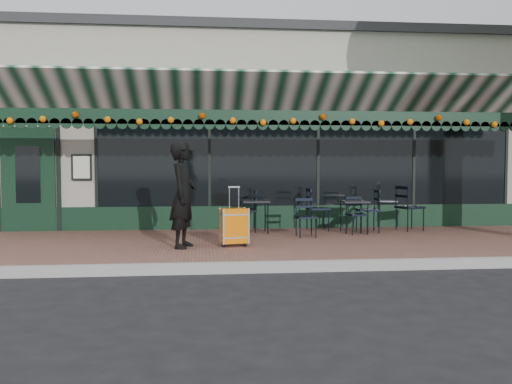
{
  "coord_description": "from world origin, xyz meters",
  "views": [
    {
      "loc": [
        -1.18,
        -7.84,
        1.59
      ],
      "look_at": [
        -0.22,
        1.6,
        1.08
      ],
      "focal_mm": 38.0,
      "sensor_mm": 36.0,
      "label": 1
    }
  ],
  "objects": [
    {
      "name": "chair_b_left",
      "position": [
        -0.25,
        3.38,
        0.59
      ],
      "size": [
        0.45,
        0.45,
        0.89
      ],
      "primitive_type": null,
      "rotation": [
        0.0,
        0.0,
        -1.58
      ],
      "color": "black",
      "rests_on": "sidewalk"
    },
    {
      "name": "chair_a_left",
      "position": [
        2.26,
        3.08,
        0.6
      ],
      "size": [
        0.47,
        0.47,
        0.91
      ],
      "primitive_type": null,
      "rotation": [
        0.0,
        0.0,
        -1.61
      ],
      "color": "black",
      "rests_on": "sidewalk"
    },
    {
      "name": "ground",
      "position": [
        0.0,
        0.0,
        0.0
      ],
      "size": [
        80.0,
        80.0,
        0.0
      ],
      "primitive_type": "plane",
      "color": "black",
      "rests_on": "ground"
    },
    {
      "name": "chair_b_right",
      "position": [
        1.29,
        3.47,
        0.61
      ],
      "size": [
        0.48,
        0.48,
        0.92
      ],
      "primitive_type": null,
      "rotation": [
        0.0,
        0.0,
        1.62
      ],
      "color": "black",
      "rests_on": "sidewalk"
    },
    {
      "name": "cafe_table_a",
      "position": [
        1.96,
        3.05,
        0.74
      ],
      "size": [
        0.54,
        0.54,
        0.66
      ],
      "color": "black",
      "rests_on": "sidewalk"
    },
    {
      "name": "cafe_table_b",
      "position": [
        -0.07,
        3.21,
        0.75
      ],
      "size": [
        0.54,
        0.54,
        0.67
      ],
      "color": "black",
      "rests_on": "sidewalk"
    },
    {
      "name": "chair_b_front",
      "position": [
        0.85,
        2.49,
        0.53
      ],
      "size": [
        0.41,
        0.41,
        0.76
      ],
      "primitive_type": null,
      "rotation": [
        0.0,
        0.0,
        0.07
      ],
      "color": "black",
      "rests_on": "sidewalk"
    },
    {
      "name": "sidewalk",
      "position": [
        0.0,
        2.0,
        0.07
      ],
      "size": [
        18.0,
        4.0,
        0.15
      ],
      "primitive_type": "cube",
      "color": "brown",
      "rests_on": "ground"
    },
    {
      "name": "curb",
      "position": [
        0.0,
        -0.08,
        0.07
      ],
      "size": [
        18.0,
        0.16,
        0.15
      ],
      "primitive_type": "cube",
      "color": "#9E9E99",
      "rests_on": "ground"
    },
    {
      "name": "restaurant_building",
      "position": [
        0.0,
        7.84,
        2.27
      ],
      "size": [
        12.0,
        9.6,
        4.5
      ],
      "color": "#9F978A",
      "rests_on": "ground"
    },
    {
      "name": "woman",
      "position": [
        -1.49,
        1.4,
        1.05
      ],
      "size": [
        0.58,
        0.74,
        1.8
      ],
      "primitive_type": "imported",
      "rotation": [
        0.0,
        0.0,
        1.31
      ],
      "color": "black",
      "rests_on": "sidewalk"
    },
    {
      "name": "chair_a_right",
      "position": [
        3.24,
        3.26,
        0.64
      ],
      "size": [
        0.6,
        0.6,
        0.97
      ],
      "primitive_type": null,
      "rotation": [
        0.0,
        0.0,
        1.83
      ],
      "color": "black",
      "rests_on": "sidewalk"
    },
    {
      "name": "suitcase",
      "position": [
        -0.62,
        1.46,
        0.49
      ],
      "size": [
        0.49,
        0.34,
        1.03
      ],
      "rotation": [
        0.0,
        0.0,
        0.21
      ],
      "color": "orange",
      "rests_on": "sidewalk"
    },
    {
      "name": "chair_a_front",
      "position": [
        1.95,
        2.82,
        0.54
      ],
      "size": [
        0.43,
        0.43,
        0.77
      ],
      "primitive_type": null,
      "rotation": [
        0.0,
        0.0,
        0.12
      ],
      "color": "black",
      "rests_on": "sidewalk"
    }
  ]
}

